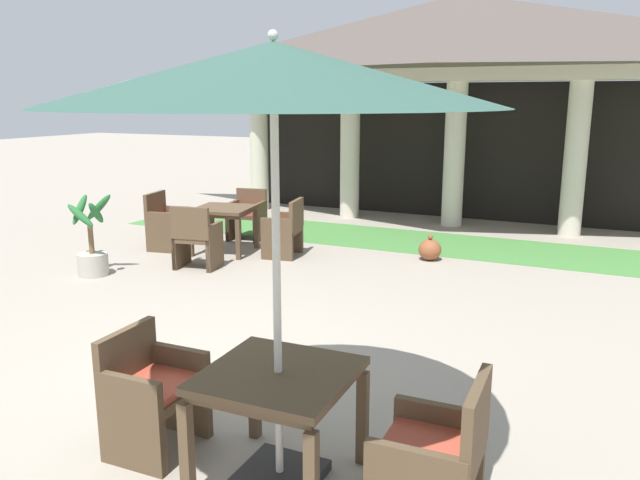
% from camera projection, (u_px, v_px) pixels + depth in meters
% --- Properties ---
extents(ground_plane, '(60.00, 60.00, 0.00)m').
position_uv_depth(ground_plane, '(213.00, 406.00, 5.03)').
color(ground_plane, '#9E9384').
extents(background_pavilion, '(9.71, 2.85, 4.22)m').
position_uv_depth(background_pavilion, '(460.00, 51.00, 11.52)').
color(background_pavilion, beige).
rests_on(background_pavilion, ground).
extents(lawn_strip, '(11.51, 1.75, 0.01)m').
position_uv_depth(lawn_strip, '(428.00, 242.00, 10.69)').
color(lawn_strip, '#47843D').
rests_on(lawn_strip, ground).
extents(patio_table_near_foreground, '(0.99, 0.99, 0.72)m').
position_uv_depth(patio_table_near_foreground, '(224.00, 214.00, 9.91)').
color(patio_table_near_foreground, brown).
rests_on(patio_table_near_foreground, ground).
extents(patio_chair_near_foreground_north, '(0.66, 0.67, 0.85)m').
position_uv_depth(patio_chair_near_foreground_north, '(247.00, 216.00, 10.91)').
color(patio_chair_near_foreground_north, brown).
rests_on(patio_chair_near_foreground_north, ground).
extents(patio_chair_near_foreground_south, '(0.67, 0.59, 0.92)m').
position_uv_depth(patio_chair_near_foreground_south, '(196.00, 239.00, 9.01)').
color(patio_chair_near_foreground_south, brown).
rests_on(patio_chair_near_foreground_south, ground).
extents(patio_chair_near_foreground_west, '(0.61, 0.72, 0.91)m').
position_uv_depth(patio_chair_near_foreground_west, '(166.00, 222.00, 10.20)').
color(patio_chair_near_foreground_west, brown).
rests_on(patio_chair_near_foreground_west, ground).
extents(patio_chair_near_foreground_east, '(0.60, 0.69, 0.89)m').
position_uv_depth(patio_chair_near_foreground_east, '(285.00, 230.00, 9.71)').
color(patio_chair_near_foreground_east, brown).
rests_on(patio_chair_near_foreground_east, ground).
extents(patio_table_mid_left, '(0.91, 0.91, 0.76)m').
position_uv_depth(patio_table_mid_left, '(278.00, 387.00, 3.91)').
color(patio_table_mid_left, brown).
rests_on(patio_table_mid_left, ground).
extents(patio_umbrella_mid_left, '(2.61, 2.61, 2.77)m').
position_uv_depth(patio_umbrella_mid_left, '(274.00, 79.00, 3.50)').
color(patio_umbrella_mid_left, '#2D2D2D').
rests_on(patio_umbrella_mid_left, ground).
extents(patio_chair_mid_left_west, '(0.53, 0.61, 0.85)m').
position_uv_depth(patio_chair_mid_left_west, '(152.00, 393.00, 4.35)').
color(patio_chair_mid_left_west, brown).
rests_on(patio_chair_mid_left_west, ground).
extents(patio_chair_mid_left_east, '(0.58, 0.62, 0.91)m').
position_uv_depth(patio_chair_mid_left_east, '(435.00, 459.00, 3.58)').
color(patio_chair_mid_left_east, brown).
rests_on(patio_chair_mid_left_east, ground).
extents(potted_palm_left_edge, '(0.51, 0.54, 1.15)m').
position_uv_depth(potted_palm_left_edge, '(92.00, 250.00, 8.67)').
color(potted_palm_left_edge, '#B2AD9E').
rests_on(potted_palm_left_edge, ground).
extents(terracotta_urn, '(0.35, 0.35, 0.40)m').
position_uv_depth(terracotta_urn, '(430.00, 250.00, 9.52)').
color(terracotta_urn, brown).
rests_on(terracotta_urn, ground).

